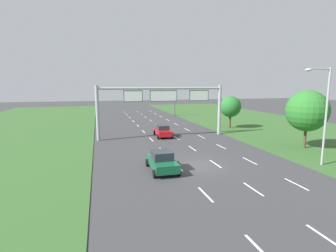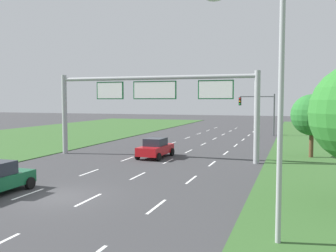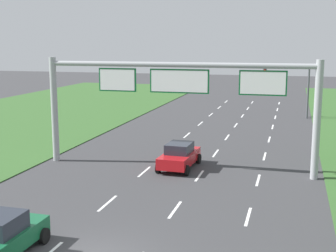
% 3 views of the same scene
% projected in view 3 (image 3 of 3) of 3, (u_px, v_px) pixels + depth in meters
% --- Properties ---
extents(lane_dashes_inner_left, '(0.14, 68.40, 0.01)m').
position_uv_depth(lane_dashes_inner_left, '(158.00, 160.00, 31.99)').
color(lane_dashes_inner_left, white).
rests_on(lane_dashes_inner_left, ground_plane).
extents(lane_dashes_inner_right, '(0.14, 68.40, 0.01)m').
position_uv_depth(lane_dashes_inner_right, '(208.00, 163.00, 31.10)').
color(lane_dashes_inner_right, white).
rests_on(lane_dashes_inner_right, ground_plane).
extents(lane_dashes_slip, '(0.14, 68.40, 0.01)m').
position_uv_depth(lane_dashes_slip, '(262.00, 167.00, 30.20)').
color(lane_dashes_slip, white).
rests_on(lane_dashes_slip, ground_plane).
extents(car_near_red, '(2.20, 4.21, 1.63)m').
position_uv_depth(car_near_red, '(179.00, 156.00, 29.85)').
color(car_near_red, red).
rests_on(car_near_red, ground_plane).
extents(sign_gantry, '(17.24, 0.44, 7.00)m').
position_uv_depth(sign_gantry, '(179.00, 92.00, 28.82)').
color(sign_gantry, '#9EA0A5').
rests_on(sign_gantry, ground_plane).
extents(traffic_light_mast, '(4.76, 0.49, 5.60)m').
position_uv_depth(traffic_light_mast, '(289.00, 81.00, 49.16)').
color(traffic_light_mast, '#47494F').
rests_on(traffic_light_mast, ground_plane).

